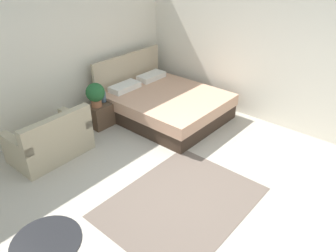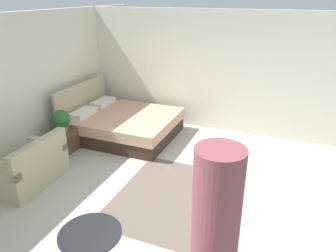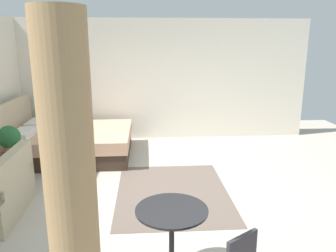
{
  "view_description": "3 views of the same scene",
  "coord_description": "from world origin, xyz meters",
  "px_view_note": "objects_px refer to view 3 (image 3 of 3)",
  "views": [
    {
      "loc": [
        -2.77,
        -2.01,
        3.17
      ],
      "look_at": [
        0.4,
        0.7,
        0.8
      ],
      "focal_mm": 34.46,
      "sensor_mm": 36.0,
      "label": 1
    },
    {
      "loc": [
        -4.04,
        -1.5,
        3.04
      ],
      "look_at": [
        0.79,
        0.44,
        0.85
      ],
      "focal_mm": 33.81,
      "sensor_mm": 36.0,
      "label": 2
    },
    {
      "loc": [
        -4.61,
        0.45,
        2.18
      ],
      "look_at": [
        0.55,
        0.1,
        0.88
      ],
      "focal_mm": 35.13,
      "sensor_mm": 36.0,
      "label": 3
    }
  ],
  "objects_px": {
    "bed": "(70,142)",
    "vase": "(12,144)",
    "potted_plant": "(9,138)",
    "balcony_table": "(172,231)",
    "nightstand": "(14,165)"
  },
  "relations": [
    {
      "from": "balcony_table",
      "to": "vase",
      "type": "bearing_deg",
      "value": 42.3
    },
    {
      "from": "bed",
      "to": "nightstand",
      "type": "bearing_deg",
      "value": 148.43
    },
    {
      "from": "bed",
      "to": "vase",
      "type": "bearing_deg",
      "value": 144.06
    },
    {
      "from": "bed",
      "to": "potted_plant",
      "type": "height_order",
      "value": "bed"
    },
    {
      "from": "bed",
      "to": "potted_plant",
      "type": "bearing_deg",
      "value": 151.35
    },
    {
      "from": "bed",
      "to": "balcony_table",
      "type": "distance_m",
      "value": 4.08
    },
    {
      "from": "bed",
      "to": "vase",
      "type": "xyz_separation_m",
      "value": [
        -0.98,
        0.71,
        0.28
      ]
    },
    {
      "from": "bed",
      "to": "potted_plant",
      "type": "xyz_separation_m",
      "value": [
        -1.2,
        0.66,
        0.44
      ]
    },
    {
      "from": "nightstand",
      "to": "potted_plant",
      "type": "distance_m",
      "value": 0.51
    },
    {
      "from": "bed",
      "to": "nightstand",
      "type": "height_order",
      "value": "bed"
    },
    {
      "from": "nightstand",
      "to": "potted_plant",
      "type": "bearing_deg",
      "value": -168.39
    },
    {
      "from": "nightstand",
      "to": "balcony_table",
      "type": "height_order",
      "value": "balcony_table"
    },
    {
      "from": "potted_plant",
      "to": "balcony_table",
      "type": "height_order",
      "value": "potted_plant"
    },
    {
      "from": "nightstand",
      "to": "bed",
      "type": "bearing_deg",
      "value": -31.57
    },
    {
      "from": "nightstand",
      "to": "balcony_table",
      "type": "xyz_separation_m",
      "value": [
        -2.58,
        -2.42,
        0.28
      ]
    }
  ]
}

